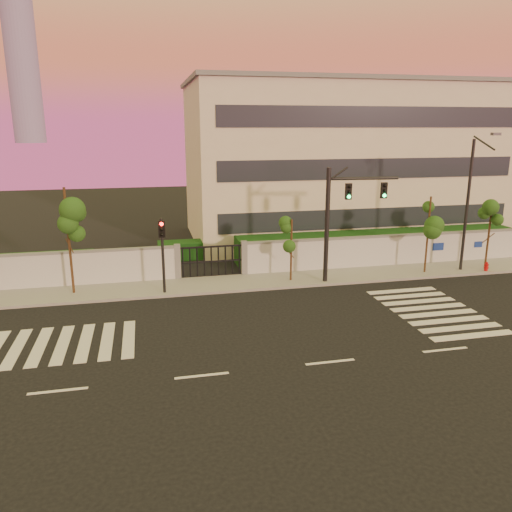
% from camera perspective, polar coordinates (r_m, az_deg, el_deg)
% --- Properties ---
extents(ground, '(120.00, 120.00, 0.00)m').
position_cam_1_polar(ground, '(20.03, 8.46, -11.91)').
color(ground, black).
rests_on(ground, ground).
extents(sidewalk, '(60.00, 3.00, 0.15)m').
position_cam_1_polar(sidewalk, '(29.32, 1.14, -2.87)').
color(sidewalk, gray).
rests_on(sidewalk, ground).
extents(perimeter_wall, '(60.00, 0.36, 2.20)m').
position_cam_1_polar(perimeter_wall, '(30.47, 0.67, -0.24)').
color(perimeter_wall, silver).
rests_on(perimeter_wall, ground).
extents(hedge_row, '(41.00, 4.25, 1.80)m').
position_cam_1_polar(hedge_row, '(33.35, 1.36, 0.62)').
color(hedge_row, '#123610').
rests_on(hedge_row, ground).
extents(institutional_building, '(24.40, 12.40, 12.25)m').
position_cam_1_polar(institutional_building, '(41.79, 9.60, 10.69)').
color(institutional_building, beige).
rests_on(institutional_building, ground).
extents(distant_skyscraper, '(16.00, 16.00, 118.00)m').
position_cam_1_polar(distant_skyscraper, '(306.95, -25.61, 23.29)').
color(distant_skyscraper, slate).
rests_on(distant_skyscraper, ground).
extents(road_markings, '(57.00, 7.62, 0.02)m').
position_cam_1_polar(road_markings, '(22.84, 1.32, -8.27)').
color(road_markings, silver).
rests_on(road_markings, ground).
extents(street_tree_c, '(1.64, 1.31, 5.85)m').
position_cam_1_polar(street_tree_c, '(27.88, -20.77, 4.20)').
color(street_tree_c, '#382314').
rests_on(street_tree_c, ground).
extents(street_tree_d, '(1.43, 1.14, 3.75)m').
position_cam_1_polar(street_tree_d, '(28.69, 4.11, 2.26)').
color(street_tree_d, '#382314').
rests_on(street_tree_d, ground).
extents(street_tree_e, '(1.46, 1.16, 4.83)m').
position_cam_1_polar(street_tree_e, '(31.87, 19.20, 4.18)').
color(street_tree_e, '#382314').
rests_on(street_tree_e, ground).
extents(street_tree_f, '(1.57, 1.25, 4.49)m').
position_cam_1_polar(street_tree_f, '(34.62, 25.26, 3.95)').
color(street_tree_f, '#382314').
rests_on(street_tree_f, ground).
extents(traffic_signal_main, '(4.23, 0.56, 6.69)m').
position_cam_1_polar(traffic_signal_main, '(28.71, 9.76, 5.07)').
color(traffic_signal_main, black).
rests_on(traffic_signal_main, ground).
extents(traffic_signal_secondary, '(0.33, 0.33, 4.23)m').
position_cam_1_polar(traffic_signal_secondary, '(26.89, -10.64, 1.03)').
color(traffic_signal_secondary, black).
rests_on(traffic_signal_secondary, ground).
extents(streetlight_east, '(0.51, 2.05, 8.54)m').
position_cam_1_polar(streetlight_east, '(32.93, 23.23, 5.99)').
color(streetlight_east, black).
rests_on(streetlight_east, ground).
extents(fire_hydrant, '(0.29, 0.27, 0.73)m').
position_cam_1_polar(fire_hydrant, '(34.20, 24.81, -1.19)').
color(fire_hydrant, '#B40C0D').
rests_on(fire_hydrant, ground).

